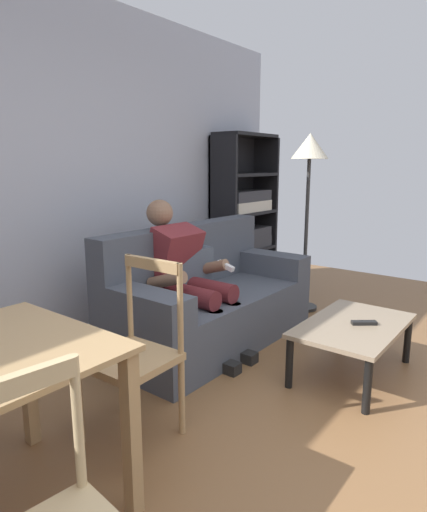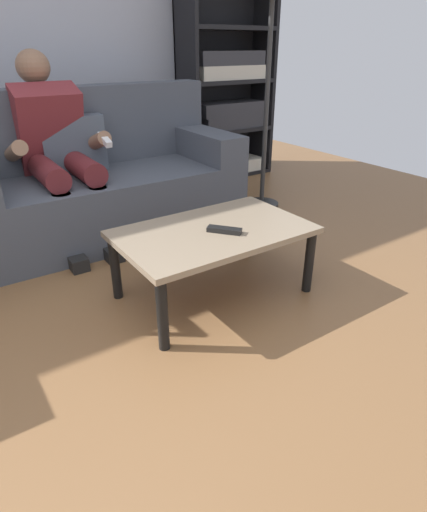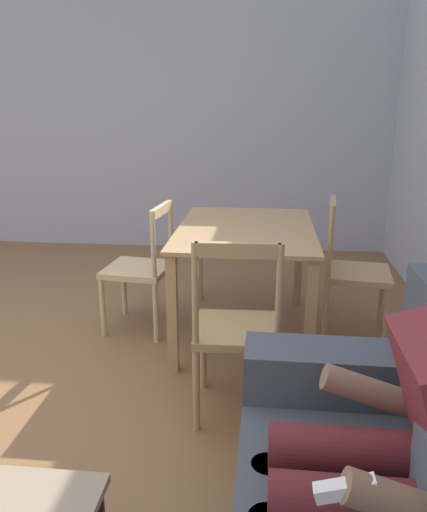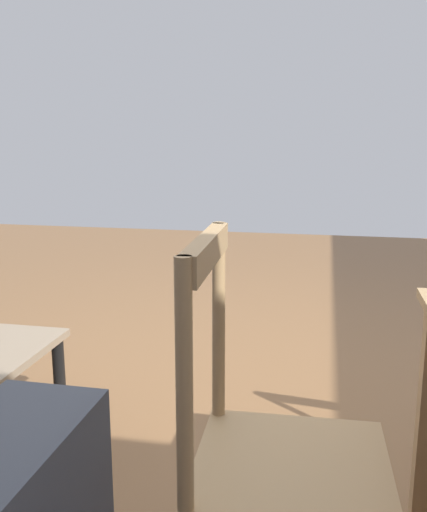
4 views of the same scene
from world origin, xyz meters
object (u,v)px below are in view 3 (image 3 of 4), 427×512
Objects in this scene: dining_chair_by_doorway at (142,269)px; person_lounging at (405,447)px; dining_chair_near_wall at (353,272)px; dining_chair_facing_couch at (237,331)px; dining_table at (246,244)px.

person_lounging is at bearing 32.36° from dining_chair_by_doorway.
person_lounging reaches higher than dining_chair_near_wall.
dining_chair_by_doorway is (-0.96, -0.72, -0.02)m from dining_chair_facing_couch.
dining_chair_near_wall is at bearing 174.86° from person_lounging.
dining_chair_near_wall is at bearing 90.30° from dining_chair_by_doorway.
dining_table is at bearing -164.84° from person_lounging.
person_lounging is 1.25× the size of dining_chair_near_wall.
person_lounging is 1.31× the size of dining_chair_by_doorway.
person_lounging reaches higher than dining_chair_by_doorway.
dining_chair_facing_couch reaches higher than dining_table.
dining_chair_near_wall is at bearing 143.41° from dining_chair_facing_couch.
dining_chair_by_doorway is at bearing -89.71° from dining_table.
person_lounging is 0.94× the size of dining_table.
dining_table is 0.98m from dining_chair_facing_couch.
dining_chair_near_wall is 0.98× the size of dining_chair_facing_couch.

